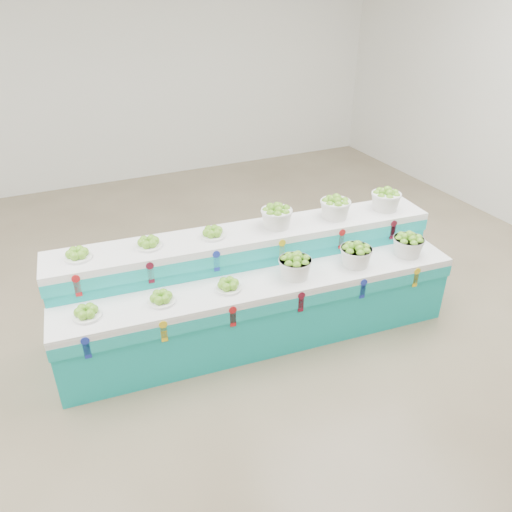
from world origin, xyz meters
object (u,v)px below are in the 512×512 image
Objects in this scene: basket_lower_left at (295,266)px; basket_upper_right at (386,199)px; display_stand at (256,288)px; plate_upper_mid at (149,242)px.

basket_lower_left is 1.00× the size of basket_upper_right.
display_stand is 15.77× the size of plate_upper_mid.
plate_upper_mid reaches higher than basket_lower_left.
basket_upper_right is (1.28, 0.37, 0.30)m from basket_lower_left.
plate_upper_mid is (-1.21, 0.58, 0.24)m from basket_lower_left.
display_stand reaches higher than basket_lower_left.
plate_upper_mid is at bearing 175.16° from basket_upper_right.
plate_upper_mid is at bearing 166.02° from display_stand.
basket_upper_right is (2.49, -0.21, 0.06)m from plate_upper_mid.
display_stand is at bearing -176.05° from basket_upper_right.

